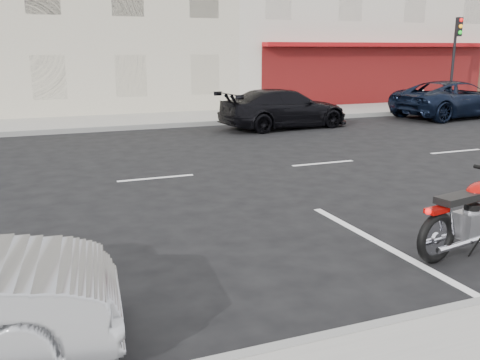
% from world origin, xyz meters
% --- Properties ---
extents(ground, '(120.00, 120.00, 0.00)m').
position_xyz_m(ground, '(0.00, 0.00, 0.00)').
color(ground, black).
rests_on(ground, ground).
extents(sidewalk_far, '(80.00, 3.40, 0.15)m').
position_xyz_m(sidewalk_far, '(-5.00, 8.70, 0.07)').
color(sidewalk_far, gray).
rests_on(sidewalk_far, ground).
extents(curb_far, '(80.00, 0.12, 0.16)m').
position_xyz_m(curb_far, '(-5.00, 7.00, 0.08)').
color(curb_far, gray).
rests_on(curb_far, ground).
extents(traffic_light, '(0.26, 0.30, 3.80)m').
position_xyz_m(traffic_light, '(13.50, 8.33, 2.56)').
color(traffic_light, black).
rests_on(traffic_light, sidewalk_far).
extents(fire_hydrant, '(0.20, 0.20, 0.72)m').
position_xyz_m(fire_hydrant, '(12.00, 8.50, 0.53)').
color(fire_hydrant, beige).
rests_on(fire_hydrant, sidewalk_far).
extents(suv_far, '(5.33, 2.90, 1.42)m').
position_xyz_m(suv_far, '(11.16, 5.66, 0.71)').
color(suv_far, black).
rests_on(suv_far, ground).
extents(car_far, '(4.70, 2.30, 1.32)m').
position_xyz_m(car_far, '(3.72, 5.54, 0.66)').
color(car_far, black).
rests_on(car_far, ground).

